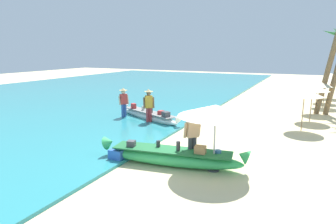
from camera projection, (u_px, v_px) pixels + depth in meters
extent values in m
plane|color=beige|center=(182.00, 158.00, 9.93)|extent=(80.00, 80.00, 0.00)
cube|color=teal|center=(65.00, 97.00, 22.75)|extent=(24.00, 56.00, 0.10)
ellipsoid|color=#38B760|center=(172.00, 158.00, 9.21)|extent=(4.54, 1.45, 0.51)
cone|color=#38B760|center=(243.00, 156.00, 8.52)|extent=(0.48, 0.51, 0.52)
cone|color=#38B760|center=(109.00, 142.00, 9.77)|extent=(0.48, 0.51, 0.52)
cube|color=#1E6435|center=(172.00, 150.00, 9.16)|extent=(3.83, 1.35, 0.04)
cube|color=#424247|center=(131.00, 144.00, 9.43)|extent=(0.29, 0.28, 0.21)
cylinder|color=#2D2D33|center=(158.00, 144.00, 9.39)|extent=(0.13, 0.13, 0.22)
cylinder|color=#2D2D33|center=(178.00, 146.00, 8.99)|extent=(0.12, 0.12, 0.32)
cube|color=#9E754C|center=(200.00, 150.00, 8.78)|extent=(0.36, 0.27, 0.25)
cylinder|color=#386699|center=(218.00, 152.00, 8.85)|extent=(0.20, 0.20, 0.10)
ellipsoid|color=white|center=(149.00, 116.00, 15.17)|extent=(4.29, 2.35, 0.45)
cone|color=white|center=(176.00, 118.00, 13.51)|extent=(0.52, 0.51, 0.46)
cone|color=white|center=(126.00, 105.00, 16.72)|extent=(0.52, 0.51, 0.46)
cube|color=gray|center=(149.00, 112.00, 15.12)|extent=(3.65, 2.08, 0.04)
cube|color=#B73333|center=(134.00, 106.00, 15.98)|extent=(0.36, 0.34, 0.28)
cylinder|color=silver|center=(143.00, 108.00, 15.47)|extent=(0.16, 0.16, 0.24)
cube|color=#424247|center=(150.00, 110.00, 14.86)|extent=(0.26, 0.28, 0.31)
cube|color=#B73333|center=(161.00, 113.00, 14.47)|extent=(0.29, 0.32, 0.20)
cube|color=#424247|center=(166.00, 114.00, 13.97)|extent=(0.46, 0.44, 0.26)
cylinder|color=#B2383D|center=(150.00, 116.00, 14.46)|extent=(0.14, 0.14, 0.81)
cylinder|color=#B2383D|center=(147.00, 116.00, 14.43)|extent=(0.14, 0.14, 0.81)
cube|color=gold|center=(149.00, 102.00, 14.30)|extent=(0.42, 0.39, 0.61)
cylinder|color=brown|center=(153.00, 103.00, 14.34)|extent=(0.19, 0.22, 0.56)
cylinder|color=brown|center=(144.00, 103.00, 14.25)|extent=(0.19, 0.22, 0.56)
sphere|color=brown|center=(149.00, 93.00, 14.21)|extent=(0.22, 0.22, 0.22)
cylinder|color=tan|center=(149.00, 92.00, 14.20)|extent=(0.44, 0.44, 0.02)
cone|color=tan|center=(149.00, 90.00, 14.18)|extent=(0.26, 0.26, 0.12)
cylinder|color=#333842|center=(190.00, 151.00, 9.22)|extent=(0.14, 0.14, 0.92)
cylinder|color=#333842|center=(194.00, 150.00, 9.26)|extent=(0.14, 0.14, 0.92)
cube|color=tan|center=(193.00, 128.00, 9.09)|extent=(0.41, 0.41, 0.55)
cylinder|color=tan|center=(185.00, 130.00, 9.05)|extent=(0.20, 0.20, 0.50)
cylinder|color=tan|center=(199.00, 129.00, 9.19)|extent=(0.20, 0.20, 0.50)
sphere|color=tan|center=(193.00, 116.00, 9.01)|extent=(0.22, 0.22, 0.22)
cylinder|color=#3D5BA8|center=(125.00, 111.00, 15.61)|extent=(0.14, 0.14, 0.79)
cylinder|color=#3D5BA8|center=(123.00, 111.00, 15.54)|extent=(0.14, 0.14, 0.79)
cube|color=#DB3D38|center=(124.00, 99.00, 15.44)|extent=(0.38, 0.42, 0.54)
cylinder|color=beige|center=(128.00, 100.00, 15.56)|extent=(0.21, 0.17, 0.49)
cylinder|color=beige|center=(120.00, 100.00, 15.31)|extent=(0.21, 0.17, 0.49)
sphere|color=beige|center=(123.00, 92.00, 15.36)|extent=(0.22, 0.22, 0.22)
cylinder|color=tan|center=(123.00, 90.00, 15.34)|extent=(0.44, 0.44, 0.02)
cone|color=tan|center=(123.00, 89.00, 15.33)|extent=(0.26, 0.26, 0.12)
cylinder|color=#B7B7BC|center=(215.00, 139.00, 8.67)|extent=(0.05, 0.05, 2.01)
cone|color=silver|center=(215.00, 111.00, 8.49)|extent=(2.22, 2.22, 0.33)
cylinder|color=#333338|center=(213.00, 169.00, 8.87)|extent=(0.36, 0.36, 0.06)
cylinder|color=#8E6B47|center=(303.00, 110.00, 13.04)|extent=(0.04, 0.04, 1.90)
cone|color=beige|center=(305.00, 93.00, 12.88)|extent=(1.60, 1.60, 0.32)
cylinder|color=#8E6B47|center=(311.00, 103.00, 14.79)|extent=(0.04, 0.04, 1.90)
cone|color=beige|center=(313.00, 88.00, 14.63)|extent=(1.60, 1.60, 0.32)
cylinder|color=#8E6B47|center=(316.00, 98.00, 16.58)|extent=(0.04, 0.04, 1.90)
cone|color=beige|center=(318.00, 84.00, 16.42)|extent=(1.60, 1.60, 0.32)
cylinder|color=#8E6B47|center=(324.00, 93.00, 18.51)|extent=(0.04, 0.04, 1.90)
cone|color=beige|center=(326.00, 80.00, 18.35)|extent=(1.60, 1.60, 0.32)
cylinder|color=#8E6B47|center=(325.00, 89.00, 20.16)|extent=(0.04, 0.04, 1.90)
cone|color=beige|center=(326.00, 78.00, 19.99)|extent=(1.60, 1.60, 0.32)
cylinder|color=#8E6B47|center=(330.00, 86.00, 22.07)|extent=(0.04, 0.04, 1.90)
cone|color=beige|center=(331.00, 75.00, 21.90)|extent=(1.60, 1.60, 0.32)
cylinder|color=brown|center=(336.00, 75.00, 16.06)|extent=(0.87, 0.28, 4.59)
cylinder|color=brown|center=(332.00, 54.00, 15.93)|extent=(1.25, 0.28, 6.86)
cube|color=blue|center=(117.00, 155.00, 9.57)|extent=(0.48, 0.41, 0.41)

